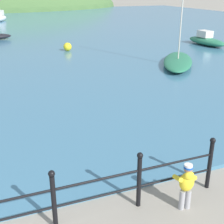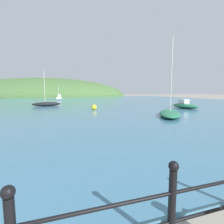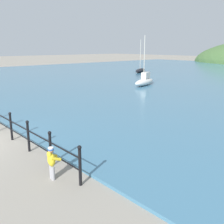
# 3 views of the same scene
# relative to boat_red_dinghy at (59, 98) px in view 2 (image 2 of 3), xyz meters

# --- Properties ---
(water) EXTENTS (80.00, 60.00, 0.10)m
(water) POSITION_rel_boat_red_dinghy_xyz_m (-3.51, -7.09, -0.48)
(water) COLOR teal
(water) RESTS_ON ground
(far_hillside) EXTENTS (58.17, 31.99, 13.36)m
(far_hillside) POSITION_rel_boat_red_dinghy_xyz_m (-3.51, 28.05, -0.53)
(far_hillside) COLOR #476B38
(far_hillside) RESTS_ON ground
(boat_red_dinghy) EXTENTS (1.85, 2.95, 3.00)m
(boat_red_dinghy) POSITION_rel_boat_red_dinghy_xyz_m (0.00, 0.00, 0.00)
(boat_red_dinghy) COLOR silver
(boat_red_dinghy) RESTS_ON water
(boat_far_left) EXTENTS (1.49, 3.70, 1.00)m
(boat_far_left) POSITION_rel_boat_red_dinghy_xyz_m (12.97, -23.21, -0.10)
(boat_far_left) COLOR #287551
(boat_far_left) RESTS_ON water
(boat_green_fishing) EXTENTS (3.99, 4.93, 5.81)m
(boat_green_fishing) POSITION_rel_boat_red_dinghy_xyz_m (7.57, -27.84, -0.20)
(boat_green_fishing) COLOR #287551
(boat_green_fishing) RESTS_ON water
(boat_nearest_quay) EXTENTS (3.65, 1.50, 4.42)m
(boat_nearest_quay) POSITION_rel_boat_red_dinghy_xyz_m (-1.88, -15.21, -0.15)
(boat_nearest_quay) COLOR black
(boat_nearest_quay) RESTS_ON water
(mooring_buoy) EXTENTS (0.54, 0.54, 0.54)m
(mooring_buoy) POSITION_rel_boat_red_dinghy_xyz_m (2.94, -21.71, -0.15)
(mooring_buoy) COLOR yellow
(mooring_buoy) RESTS_ON water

